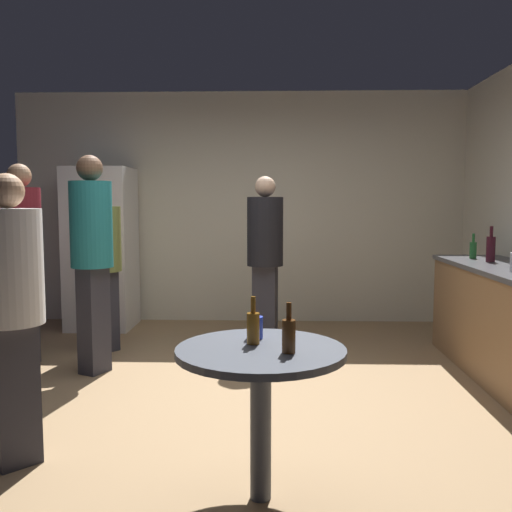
# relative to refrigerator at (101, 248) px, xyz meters

# --- Properties ---
(ground_plane) EXTENTS (5.20, 5.20, 0.10)m
(ground_plane) POSITION_rel_refrigerator_xyz_m (1.56, -2.20, -0.95)
(ground_plane) COLOR #9E7C56
(wall_back) EXTENTS (5.32, 0.06, 2.70)m
(wall_back) POSITION_rel_refrigerator_xyz_m (1.56, 0.43, 0.45)
(wall_back) COLOR silver
(wall_back) RESTS_ON ground_plane
(refrigerator) EXTENTS (0.70, 0.68, 1.80)m
(refrigerator) POSITION_rel_refrigerator_xyz_m (0.00, 0.00, 0.00)
(refrigerator) COLOR white
(refrigerator) RESTS_ON ground_plane
(kitchen_counter) EXTENTS (0.64, 2.01, 0.90)m
(kitchen_counter) POSITION_rel_refrigerator_xyz_m (3.84, -1.65, -0.45)
(kitchen_counter) COLOR olive
(kitchen_counter) RESTS_ON ground_plane
(wine_bottle_on_counter) EXTENTS (0.08, 0.08, 0.31)m
(wine_bottle_on_counter) POSITION_rel_refrigerator_xyz_m (3.82, -1.31, 0.12)
(wine_bottle_on_counter) COLOR #3F141E
(wine_bottle_on_counter) RESTS_ON kitchen_counter
(beer_bottle_on_counter) EXTENTS (0.06, 0.06, 0.23)m
(beer_bottle_on_counter) POSITION_rel_refrigerator_xyz_m (3.78, -1.01, 0.08)
(beer_bottle_on_counter) COLOR #26662D
(beer_bottle_on_counter) RESTS_ON kitchen_counter
(foreground_table) EXTENTS (0.80, 0.80, 0.73)m
(foreground_table) POSITION_rel_refrigerator_xyz_m (1.89, -3.62, -0.27)
(foreground_table) COLOR #4C515B
(foreground_table) RESTS_ON ground_plane
(beer_bottle_amber) EXTENTS (0.06, 0.06, 0.23)m
(beer_bottle_amber) POSITION_rel_refrigerator_xyz_m (1.85, -3.55, -0.08)
(beer_bottle_amber) COLOR #8C5919
(beer_bottle_amber) RESTS_ON foreground_table
(beer_bottle_brown) EXTENTS (0.06, 0.06, 0.23)m
(beer_bottle_brown) POSITION_rel_refrigerator_xyz_m (2.01, -3.71, -0.08)
(beer_bottle_brown) COLOR #593314
(beer_bottle_brown) RESTS_ON foreground_table
(plastic_cup_blue) EXTENTS (0.08, 0.08, 0.11)m
(plastic_cup_blue) POSITION_rel_refrigerator_xyz_m (1.85, -3.45, -0.11)
(plastic_cup_blue) COLOR blue
(plastic_cup_blue) RESTS_ON foreground_table
(person_in_teal_shirt) EXTENTS (0.46, 0.46, 1.79)m
(person_in_teal_shirt) POSITION_rel_refrigerator_xyz_m (0.46, -1.69, 0.16)
(person_in_teal_shirt) COLOR #2D2D38
(person_in_teal_shirt) RESTS_ON ground_plane
(person_in_white_shirt) EXTENTS (0.48, 0.48, 1.56)m
(person_in_white_shirt) POSITION_rel_refrigerator_xyz_m (0.56, -3.32, 0.01)
(person_in_white_shirt) COLOR #2D2D38
(person_in_white_shirt) RESTS_ON ground_plane
(person_in_maroon_shirt) EXTENTS (0.47, 0.47, 1.75)m
(person_in_maroon_shirt) POSITION_rel_refrigerator_xyz_m (-0.26, -1.40, 0.13)
(person_in_maroon_shirt) COLOR #2D2D38
(person_in_maroon_shirt) RESTS_ON ground_plane
(person_in_olive_shirt) EXTENTS (0.48, 0.48, 1.56)m
(person_in_olive_shirt) POSITION_rel_refrigerator_xyz_m (0.34, -1.02, 0.01)
(person_in_olive_shirt) COLOR #2D2D38
(person_in_olive_shirt) RESTS_ON ground_plane
(person_in_black_shirt) EXTENTS (0.39, 0.39, 1.66)m
(person_in_black_shirt) POSITION_rel_refrigerator_xyz_m (1.86, -0.94, 0.07)
(person_in_black_shirt) COLOR #2D2D38
(person_in_black_shirt) RESTS_ON ground_plane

